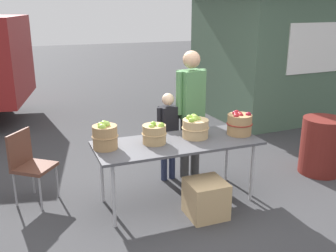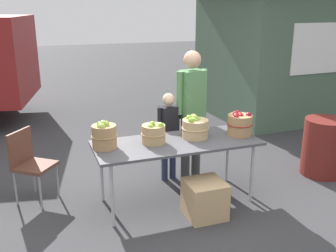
# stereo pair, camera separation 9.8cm
# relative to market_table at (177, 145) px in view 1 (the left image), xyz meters

# --- Properties ---
(ground_plane) EXTENTS (40.00, 40.00, 0.00)m
(ground_plane) POSITION_rel_market_table_xyz_m (0.00, 0.00, -0.71)
(ground_plane) COLOR #38383A
(market_table) EXTENTS (1.90, 0.76, 0.75)m
(market_table) POSITION_rel_market_table_xyz_m (0.00, 0.00, 0.00)
(market_table) COLOR #4C4C51
(market_table) RESTS_ON ground
(apple_basket_green_0) EXTENTS (0.29, 0.29, 0.32)m
(apple_basket_green_0) POSITION_rel_market_table_xyz_m (-0.82, 0.07, 0.19)
(apple_basket_green_0) COLOR #A87F51
(apple_basket_green_0) RESTS_ON market_table
(apple_basket_green_1) EXTENTS (0.28, 0.28, 0.26)m
(apple_basket_green_1) POSITION_rel_market_table_xyz_m (-0.26, 0.04, 0.16)
(apple_basket_green_1) COLOR tan
(apple_basket_green_1) RESTS_ON market_table
(apple_basket_green_2) EXTENTS (0.32, 0.32, 0.28)m
(apple_basket_green_2) POSITION_rel_market_table_xyz_m (0.25, 0.07, 0.17)
(apple_basket_green_2) COLOR tan
(apple_basket_green_2) RESTS_ON market_table
(apple_basket_red_0) EXTENTS (0.31, 0.31, 0.29)m
(apple_basket_red_0) POSITION_rel_market_table_xyz_m (0.80, -0.02, 0.18)
(apple_basket_red_0) COLOR #A87F51
(apple_basket_red_0) RESTS_ON market_table
(vendor_adult) EXTENTS (0.44, 0.28, 1.70)m
(vendor_adult) POSITION_rel_market_table_xyz_m (0.44, 0.61, 0.30)
(vendor_adult) COLOR #3F3F3F
(vendor_adult) RESTS_ON ground
(child_customer) EXTENTS (0.31, 0.18, 1.18)m
(child_customer) POSITION_rel_market_table_xyz_m (0.12, 0.61, -0.01)
(child_customer) COLOR #262D4C
(child_customer) RESTS_ON ground
(food_kiosk) EXTENTS (3.66, 3.09, 2.74)m
(food_kiosk) POSITION_rel_market_table_xyz_m (3.59, 3.04, 0.68)
(food_kiosk) COLOR #47604C
(food_kiosk) RESTS_ON ground
(folding_chair) EXTENTS (0.56, 0.56, 0.86)m
(folding_chair) POSITION_rel_market_table_xyz_m (-1.61, 0.62, -0.20)
(folding_chair) COLOR brown
(folding_chair) RESTS_ON ground
(trash_barrel) EXTENTS (0.56, 0.56, 0.79)m
(trash_barrel) POSITION_rel_market_table_xyz_m (2.17, 0.05, -0.31)
(trash_barrel) COLOR maroon
(trash_barrel) RESTS_ON ground
(produce_crate) EXTENTS (0.41, 0.41, 0.41)m
(produce_crate) POSITION_rel_market_table_xyz_m (0.17, -0.43, -0.50)
(produce_crate) COLOR tan
(produce_crate) RESTS_ON ground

